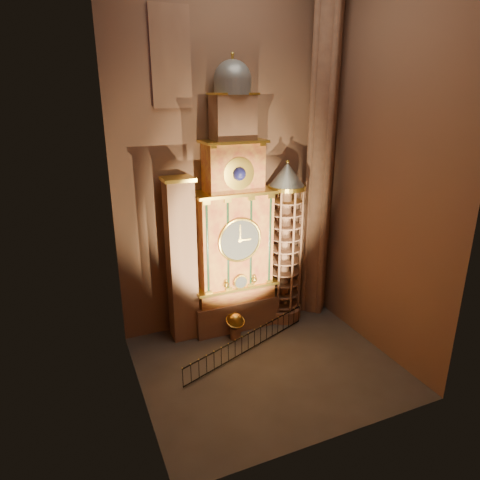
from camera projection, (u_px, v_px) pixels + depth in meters
name	position (u px, v px, depth m)	size (l,w,h in m)	color
floor	(267.00, 365.00, 24.34)	(14.00, 14.00, 0.00)	#383330
wall_back	(227.00, 157.00, 25.96)	(22.00, 22.00, 0.00)	brown
wall_left	(125.00, 185.00, 18.15)	(22.00, 22.00, 0.00)	brown
wall_right	(386.00, 164.00, 23.34)	(22.00, 22.00, 0.00)	brown
astronomical_clock	(234.00, 230.00, 26.48)	(5.60, 2.41, 16.70)	#8C634C
portrait_tower	(181.00, 260.00, 25.73)	(1.80, 1.60, 10.20)	#8C634C
stair_turret	(285.00, 245.00, 28.00)	(2.50, 2.50, 10.80)	#8C634C
gothic_pier	(321.00, 154.00, 27.35)	(2.04, 2.04, 22.00)	#8C634C
stained_glass_window	(171.00, 57.00, 22.90)	(2.20, 0.14, 5.20)	navy
celestial_globe	(235.00, 324.00, 26.72)	(1.29, 1.23, 1.74)	#8C634C
iron_railing	(248.00, 342.00, 25.46)	(9.08, 3.61, 1.17)	black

